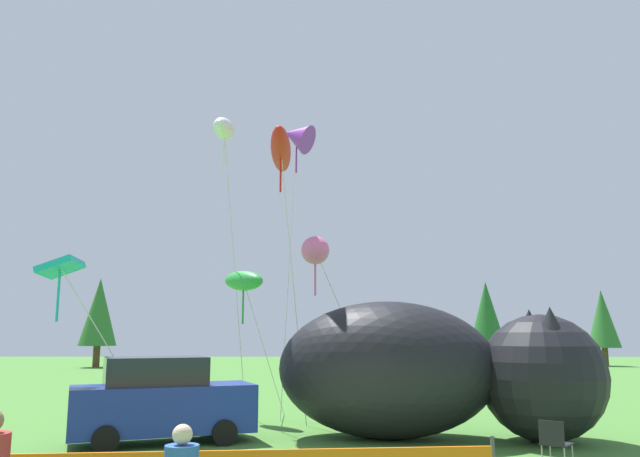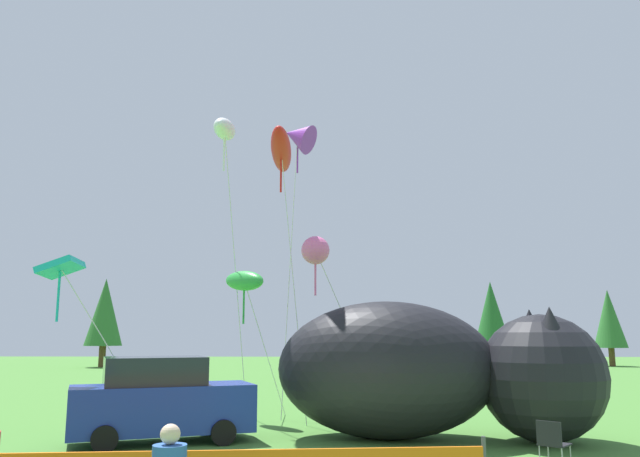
{
  "view_description": "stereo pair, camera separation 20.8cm",
  "coord_description": "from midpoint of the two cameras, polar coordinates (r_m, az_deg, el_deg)",
  "views": [
    {
      "loc": [
        0.08,
        -11.5,
        2.52
      ],
      "look_at": [
        -0.1,
        5.9,
        5.47
      ],
      "focal_mm": 35.0,
      "sensor_mm": 36.0,
      "label": 1
    },
    {
      "loc": [
        0.29,
        -11.5,
        2.52
      ],
      "look_at": [
        -0.1,
        5.9,
        5.47
      ],
      "focal_mm": 35.0,
      "sensor_mm": 36.0,
      "label": 2
    }
  ],
  "objects": [
    {
      "name": "horizon_tree_west",
      "position": [
        55.63,
        24.33,
        -7.54
      ],
      "size": [
        2.54,
        2.54,
        6.06
      ],
      "color": "brown",
      "rests_on": "ground"
    },
    {
      "name": "parked_car",
      "position": [
        15.66,
        -14.69,
        -14.99
      ],
      "size": [
        4.48,
        3.09,
        1.98
      ],
      "rotation": [
        0.0,
        0.0,
        0.38
      ],
      "color": "navy",
      "rests_on": "ground"
    },
    {
      "name": "folding_chair",
      "position": [
        13.04,
        20.2,
        -17.72
      ],
      "size": [
        0.7,
        0.7,
        0.92
      ],
      "rotation": [
        0.0,
        0.0,
        0.88
      ],
      "color": "black",
      "rests_on": "ground"
    },
    {
      "name": "kite_white_ghost",
      "position": [
        19.53,
        -9.06,
        8.87
      ],
      "size": [
        0.99,
        2.65,
        9.17
      ],
      "color": "silver",
      "rests_on": "ground"
    },
    {
      "name": "horizon_tree_mid",
      "position": [
        51.83,
        -19.67,
        -7.21
      ],
      "size": [
        2.86,
        2.86,
        6.83
      ],
      "color": "brown",
      "rests_on": "ground"
    },
    {
      "name": "horizon_tree_east",
      "position": [
        41.01,
        14.86,
        -7.84
      ],
      "size": [
        2.43,
        2.43,
        5.81
      ],
      "color": "brown",
      "rests_on": "ground"
    },
    {
      "name": "kite_green_fish",
      "position": [
        19.15,
        -7.31,
        -4.8
      ],
      "size": [
        2.04,
        2.22,
        4.51
      ],
      "color": "silver",
      "rests_on": "ground"
    },
    {
      "name": "kite_red_lizard",
      "position": [
        19.04,
        -3.91,
        7.1
      ],
      "size": [
        1.25,
        3.16,
        8.58
      ],
      "color": "silver",
      "rests_on": "ground"
    },
    {
      "name": "kite_pink_octopus",
      "position": [
        17.98,
        -0.75,
        -2.07
      ],
      "size": [
        2.58,
        1.57,
        5.32
      ],
      "color": "silver",
      "rests_on": "ground"
    },
    {
      "name": "kite_teal_diamond",
      "position": [
        16.35,
        -22.92,
        -3.51
      ],
      "size": [
        2.63,
        2.13,
        4.38
      ],
      "color": "silver",
      "rests_on": "ground"
    },
    {
      "name": "inflatable_cat",
      "position": [
        15.84,
        9.59,
        -13.05
      ],
      "size": [
        8.05,
        3.97,
        3.32
      ],
      "rotation": [
        0.0,
        0.0,
        -0.13
      ],
      "color": "black",
      "rests_on": "ground"
    },
    {
      "name": "kite_purple_delta",
      "position": [
        21.76,
        -2.45,
        8.36
      ],
      "size": [
        1.56,
        2.4,
        9.92
      ],
      "color": "silver",
      "rests_on": "ground"
    }
  ]
}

